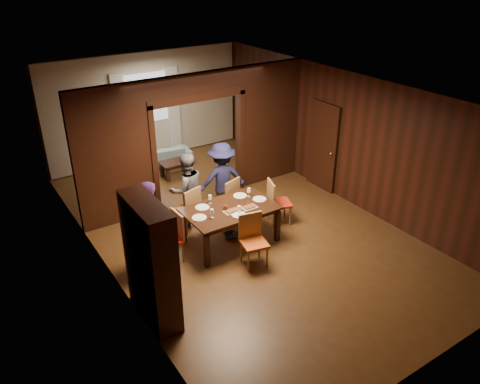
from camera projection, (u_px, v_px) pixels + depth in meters
floor at (238, 227)px, 9.75m from camera, size 9.00×9.00×0.00m
ceiling at (238, 89)px, 8.43m from camera, size 5.50×9.00×0.02m
room_walls at (192, 133)px, 10.47m from camera, size 5.52×9.01×2.90m
person_purple at (147, 228)px, 8.05m from camera, size 0.63×0.74×1.73m
person_grey at (187, 190)px, 9.53m from camera, size 0.80×0.64×1.58m
person_navy at (222, 179)px, 9.94m from camera, size 1.15×0.81×1.62m
sofa at (157, 157)px, 12.46m from camera, size 1.86×0.91×0.52m
serving_bowl at (231, 202)px, 9.04m from camera, size 0.29×0.29×0.07m
dining_table at (230, 225)px, 9.09m from camera, size 1.75×1.09×0.76m
coffee_table at (176, 169)px, 11.92m from camera, size 0.80×0.50×0.40m
chair_left at (169, 239)px, 8.45m from camera, size 0.46×0.46×0.97m
chair_right at (280, 202)px, 9.71m from camera, size 0.56×0.56×0.97m
chair_far_l at (186, 208)px, 9.47m from camera, size 0.55×0.55×0.97m
chair_far_r at (225, 199)px, 9.84m from camera, size 0.56×0.56×0.97m
chair_near at (254, 242)px, 8.36m from camera, size 0.52×0.52×0.97m
hutch at (151, 262)px, 6.94m from camera, size 0.40×1.20×2.00m
door_right at (323, 147)px, 10.96m from camera, size 0.06×0.90×2.10m
window_far at (146, 98)px, 12.28m from camera, size 1.20×0.03×1.30m
curtain_left at (121, 120)px, 12.09m from camera, size 0.35×0.06×2.40m
curtain_right at (174, 111)px, 12.82m from camera, size 0.35×0.06×2.40m
plate_left at (199, 218)px, 8.57m from camera, size 0.27×0.27×0.01m
plate_far_l at (202, 207)px, 8.92m from camera, size 0.27×0.27×0.01m
plate_far_r at (240, 196)px, 9.35m from camera, size 0.27×0.27×0.01m
plate_right at (259, 199)px, 9.22m from camera, size 0.27×0.27×0.01m
plate_near at (239, 215)px, 8.67m from camera, size 0.27×0.27×0.01m
platter_a at (231, 211)px, 8.76m from camera, size 0.30×0.20×0.04m
platter_b at (249, 207)px, 8.90m from camera, size 0.30×0.20×0.04m
wineglass_left at (212, 214)px, 8.53m from camera, size 0.08×0.08×0.18m
wineglass_far at (210, 199)px, 9.03m from camera, size 0.08×0.08×0.18m
wineglass_right at (249, 192)px, 9.30m from camera, size 0.08×0.08×0.18m
tumbler at (239, 209)px, 8.71m from camera, size 0.07×0.07×0.14m
condiment_jar at (225, 207)px, 8.81m from camera, size 0.08×0.08×0.11m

